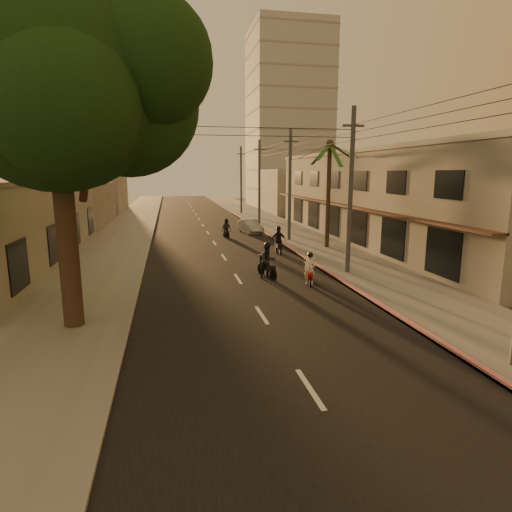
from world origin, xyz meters
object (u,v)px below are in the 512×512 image
object	(u,v)px
scooter_red	(310,270)
scooter_mid_a	(268,261)
broadleaf_tree	(67,84)
scooter_mid_b	(278,241)
palm_tree	(330,150)
scooter_far_a	(226,229)
parked_car	(250,226)

from	to	relation	value
scooter_red	scooter_mid_a	xyz separation A→B (m)	(-1.79, 1.74, 0.16)
broadleaf_tree	scooter_mid_a	distance (m)	12.62
broadleaf_tree	scooter_red	size ratio (longest dim) A/B	7.28
scooter_mid_b	scooter_mid_a	bearing A→B (deg)	-105.36
palm_tree	scooter_red	xyz separation A→B (m)	(-4.59, -9.75, -6.41)
scooter_mid_a	scooter_far_a	world-z (taller)	scooter_mid_a
scooter_red	scooter_mid_b	bearing A→B (deg)	102.34
scooter_red	broadleaf_tree	bearing A→B (deg)	-141.94
scooter_mid_b	broadleaf_tree	bearing A→B (deg)	-126.40
broadleaf_tree	parked_car	size ratio (longest dim) A/B	2.99
palm_tree	scooter_red	world-z (taller)	palm_tree
scooter_far_a	palm_tree	bearing A→B (deg)	-49.88
scooter_mid_a	scooter_mid_b	bearing A→B (deg)	55.36
parked_car	scooter_mid_b	bearing A→B (deg)	-98.26
broadleaf_tree	scooter_far_a	xyz separation A→B (m)	(7.95, 20.64, -7.71)
scooter_far_a	parked_car	bearing A→B (deg)	36.30
scooter_mid_b	scooter_far_a	size ratio (longest dim) A/B	1.14
scooter_mid_a	scooter_red	bearing A→B (deg)	-59.81
scooter_red	scooter_far_a	bearing A→B (deg)	112.96
scooter_red	scooter_mid_b	world-z (taller)	scooter_mid_b
scooter_mid_a	broadleaf_tree	bearing A→B (deg)	-160.26
broadleaf_tree	parked_car	world-z (taller)	broadleaf_tree
scooter_mid_a	scooter_far_a	bearing A→B (deg)	75.45
scooter_far_a	parked_car	distance (m)	3.36
scooter_mid_a	scooter_mid_b	xyz separation A→B (m)	(2.30, 6.69, -0.03)
scooter_mid_b	scooter_red	bearing A→B (deg)	-89.82
scooter_mid_a	scooter_mid_b	world-z (taller)	scooter_mid_a
scooter_mid_a	parked_car	world-z (taller)	scooter_mid_a
broadleaf_tree	scooter_red	distance (m)	13.31
palm_tree	parked_car	bearing A→B (deg)	114.66
broadleaf_tree	scooter_mid_b	distance (m)	18.05
broadleaf_tree	scooter_mid_a	bearing A→B (deg)	35.39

